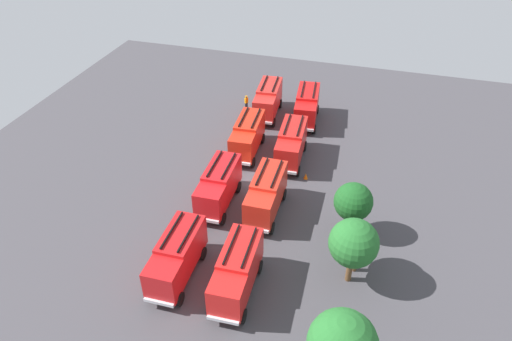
{
  "coord_description": "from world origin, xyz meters",
  "views": [
    {
      "loc": [
        37.05,
        10.93,
        29.19
      ],
      "look_at": [
        0.0,
        0.0,
        1.4
      ],
      "focal_mm": 33.36,
      "sensor_mm": 36.0,
      "label": 1
    }
  ],
  "objects_px": {
    "fire_truck_4": "(307,106)",
    "fire_truck_5": "(291,143)",
    "tree_0": "(353,202)",
    "traffic_cone_0": "(306,176)",
    "traffic_cone_1": "(211,182)",
    "firefighter_1": "(246,101)",
    "fire_truck_1": "(247,135)",
    "fire_truck_2": "(219,185)",
    "fire_truck_6": "(266,194)",
    "fire_truck_0": "(268,99)",
    "fire_truck_7": "(237,271)",
    "tree_2": "(354,243)",
    "tree_1": "(359,241)",
    "fire_truck_3": "(177,256)",
    "firefighter_0": "(203,184)"
  },
  "relations": [
    {
      "from": "tree_1",
      "to": "traffic_cone_0",
      "type": "height_order",
      "value": "tree_1"
    },
    {
      "from": "tree_2",
      "to": "traffic_cone_0",
      "type": "distance_m",
      "value": 14.13
    },
    {
      "from": "fire_truck_1",
      "to": "fire_truck_6",
      "type": "bearing_deg",
      "value": 23.05
    },
    {
      "from": "tree_0",
      "to": "traffic_cone_0",
      "type": "xyz_separation_m",
      "value": [
        -6.77,
        -5.3,
        -3.17
      ]
    },
    {
      "from": "tree_1",
      "to": "tree_2",
      "type": "xyz_separation_m",
      "value": [
        1.15,
        -0.33,
        0.73
      ]
    },
    {
      "from": "firefighter_0",
      "to": "traffic_cone_0",
      "type": "height_order",
      "value": "firefighter_0"
    },
    {
      "from": "fire_truck_0",
      "to": "fire_truck_3",
      "type": "height_order",
      "value": "same"
    },
    {
      "from": "fire_truck_4",
      "to": "tree_0",
      "type": "xyz_separation_m",
      "value": [
        18.39,
        7.66,
        1.34
      ]
    },
    {
      "from": "fire_truck_1",
      "to": "traffic_cone_1",
      "type": "distance_m",
      "value": 7.27
    },
    {
      "from": "fire_truck_0",
      "to": "fire_truck_4",
      "type": "bearing_deg",
      "value": 82.31
    },
    {
      "from": "firefighter_1",
      "to": "fire_truck_6",
      "type": "bearing_deg",
      "value": 148.93
    },
    {
      "from": "fire_truck_7",
      "to": "fire_truck_5",
      "type": "bearing_deg",
      "value": 178.09
    },
    {
      "from": "tree_0",
      "to": "traffic_cone_1",
      "type": "relative_size",
      "value": 9.15
    },
    {
      "from": "fire_truck_5",
      "to": "tree_0",
      "type": "relative_size",
      "value": 1.41
    },
    {
      "from": "tree_1",
      "to": "traffic_cone_1",
      "type": "height_order",
      "value": "tree_1"
    },
    {
      "from": "traffic_cone_0",
      "to": "fire_truck_7",
      "type": "bearing_deg",
      "value": -7.8
    },
    {
      "from": "fire_truck_5",
      "to": "fire_truck_7",
      "type": "relative_size",
      "value": 1.01
    },
    {
      "from": "fire_truck_7",
      "to": "tree_2",
      "type": "distance_m",
      "value": 9.02
    },
    {
      "from": "fire_truck_7",
      "to": "tree_0",
      "type": "relative_size",
      "value": 1.4
    },
    {
      "from": "firefighter_1",
      "to": "tree_0",
      "type": "relative_size",
      "value": 0.34
    },
    {
      "from": "firefighter_0",
      "to": "fire_truck_1",
      "type": "bearing_deg",
      "value": -101.99
    },
    {
      "from": "fire_truck_4",
      "to": "fire_truck_7",
      "type": "bearing_deg",
      "value": -5.9
    },
    {
      "from": "fire_truck_5",
      "to": "tree_2",
      "type": "relative_size",
      "value": 1.24
    },
    {
      "from": "firefighter_0",
      "to": "tree_1",
      "type": "bearing_deg",
      "value": 160.69
    },
    {
      "from": "fire_truck_6",
      "to": "firefighter_1",
      "type": "relative_size",
      "value": 4.1
    },
    {
      "from": "fire_truck_3",
      "to": "fire_truck_5",
      "type": "relative_size",
      "value": 0.99
    },
    {
      "from": "fire_truck_5",
      "to": "firefighter_0",
      "type": "distance_m",
      "value": 10.53
    },
    {
      "from": "fire_truck_4",
      "to": "traffic_cone_1",
      "type": "xyz_separation_m",
      "value": [
        15.34,
        -6.59,
        -1.87
      ]
    },
    {
      "from": "fire_truck_2",
      "to": "fire_truck_0",
      "type": "bearing_deg",
      "value": 178.95
    },
    {
      "from": "traffic_cone_0",
      "to": "traffic_cone_1",
      "type": "bearing_deg",
      "value": -67.37
    },
    {
      "from": "fire_truck_2",
      "to": "tree_2",
      "type": "relative_size",
      "value": 1.23
    },
    {
      "from": "tree_1",
      "to": "fire_truck_3",
      "type": "bearing_deg",
      "value": -71.4
    },
    {
      "from": "fire_truck_3",
      "to": "fire_truck_4",
      "type": "relative_size",
      "value": 0.98
    },
    {
      "from": "tree_1",
      "to": "traffic_cone_0",
      "type": "xyz_separation_m",
      "value": [
        -11.14,
        -6.28,
        -2.93
      ]
    },
    {
      "from": "fire_truck_5",
      "to": "firefighter_1",
      "type": "xyz_separation_m",
      "value": [
        -9.82,
        -8.07,
        -1.16
      ]
    },
    {
      "from": "fire_truck_1",
      "to": "fire_truck_2",
      "type": "distance_m",
      "value": 9.29
    },
    {
      "from": "tree_2",
      "to": "tree_1",
      "type": "bearing_deg",
      "value": 163.78
    },
    {
      "from": "fire_truck_3",
      "to": "traffic_cone_1",
      "type": "height_order",
      "value": "fire_truck_3"
    },
    {
      "from": "fire_truck_3",
      "to": "traffic_cone_1",
      "type": "bearing_deg",
      "value": -172.58
    },
    {
      "from": "fire_truck_1",
      "to": "tree_1",
      "type": "distance_m",
      "value": 19.61
    },
    {
      "from": "fire_truck_0",
      "to": "fire_truck_6",
      "type": "relative_size",
      "value": 1.02
    },
    {
      "from": "traffic_cone_0",
      "to": "traffic_cone_1",
      "type": "distance_m",
      "value": 9.69
    },
    {
      "from": "fire_truck_3",
      "to": "tree_1",
      "type": "height_order",
      "value": "tree_1"
    },
    {
      "from": "fire_truck_6",
      "to": "fire_truck_7",
      "type": "relative_size",
      "value": 0.99
    },
    {
      "from": "fire_truck_3",
      "to": "fire_truck_7",
      "type": "xyz_separation_m",
      "value": [
        0.14,
        4.98,
        0.0
      ]
    },
    {
      "from": "tree_0",
      "to": "fire_truck_6",
      "type": "bearing_deg",
      "value": -94.55
    },
    {
      "from": "firefighter_0",
      "to": "traffic_cone_1",
      "type": "bearing_deg",
      "value": -102.33
    },
    {
      "from": "firefighter_0",
      "to": "traffic_cone_1",
      "type": "relative_size",
      "value": 2.96
    },
    {
      "from": "fire_truck_1",
      "to": "traffic_cone_0",
      "type": "relative_size",
      "value": 11.27
    },
    {
      "from": "fire_truck_4",
      "to": "fire_truck_5",
      "type": "relative_size",
      "value": 1.01
    }
  ]
}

